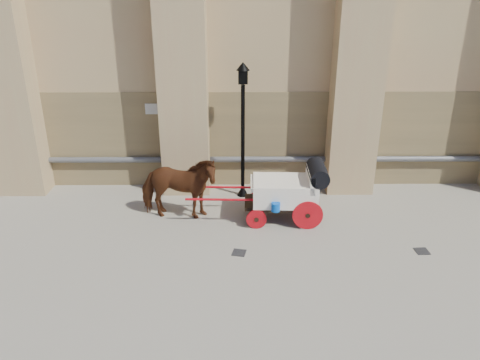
{
  "coord_description": "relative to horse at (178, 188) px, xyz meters",
  "views": [
    {
      "loc": [
        0.51,
        -9.81,
        6.03
      ],
      "look_at": [
        0.62,
        1.65,
        1.15
      ],
      "focal_mm": 35.0,
      "sensor_mm": 36.0,
      "label": 1
    }
  ],
  "objects": [
    {
      "name": "drain_grate_near",
      "position": [
        1.63,
        -1.83,
        -0.9
      ],
      "size": [
        0.38,
        0.38,
        0.01
      ],
      "primitive_type": "cube",
      "rotation": [
        0.0,
        0.0,
        -0.22
      ],
      "color": "black",
      "rests_on": "ground"
    },
    {
      "name": "drain_grate_far",
      "position": [
        6.06,
        -1.81,
        -0.9
      ],
      "size": [
        0.34,
        0.34,
        0.01
      ],
      "primitive_type": "cube",
      "rotation": [
        0.0,
        0.0,
        0.06
      ],
      "color": "black",
      "rests_on": "ground"
    },
    {
      "name": "carriage",
      "position": [
        2.99,
        -0.09,
        -0.03
      ],
      "size": [
        3.76,
        1.34,
        1.63
      ],
      "rotation": [
        0.0,
        0.0,
        -0.03
      ],
      "color": "black",
      "rests_on": "ground"
    },
    {
      "name": "ground",
      "position": [
        1.05,
        -1.69,
        -0.91
      ],
      "size": [
        90.0,
        90.0,
        0.0
      ],
      "primitive_type": "plane",
      "color": "gray",
      "rests_on": "ground"
    },
    {
      "name": "horse",
      "position": [
        0.0,
        0.0,
        0.0
      ],
      "size": [
        2.22,
        1.16,
        1.81
      ],
      "primitive_type": "imported",
      "rotation": [
        0.0,
        0.0,
        1.48
      ],
      "color": "#5B2B14",
      "rests_on": "ground"
    },
    {
      "name": "street_lamp",
      "position": [
        1.76,
        1.47,
        1.24
      ],
      "size": [
        0.38,
        0.38,
        4.01
      ],
      "color": "black",
      "rests_on": "ground"
    }
  ]
}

